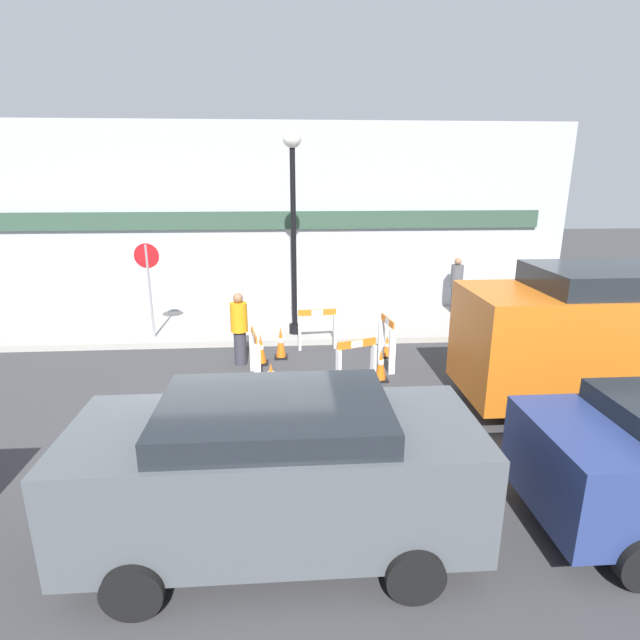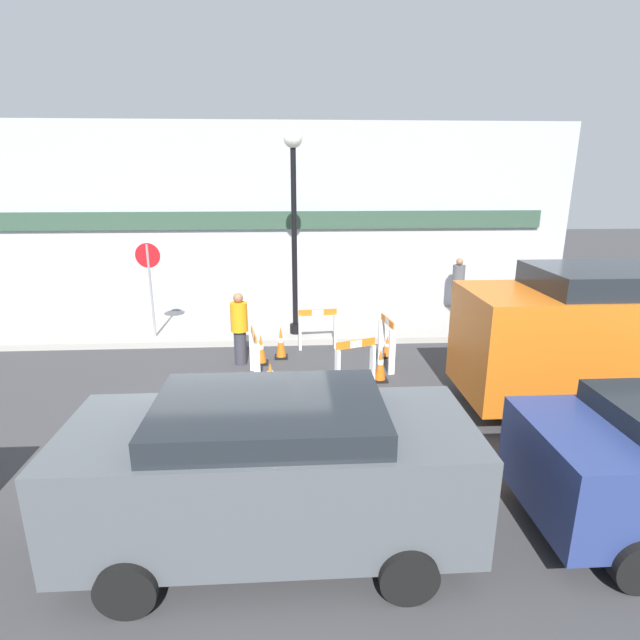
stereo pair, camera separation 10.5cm
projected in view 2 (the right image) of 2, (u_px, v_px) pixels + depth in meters
name	position (u px, v px, depth m)	size (l,w,h in m)	color
ground_plane	(248.00, 440.00, 7.97)	(60.00, 60.00, 0.00)	#38383A
sidewalk_slab	(265.00, 326.00, 13.66)	(18.00, 2.94, 0.15)	#9E9B93
storefront_facade	(265.00, 222.00, 14.39)	(18.00, 0.22, 5.50)	#A3A8B2
streetlamp_post	(294.00, 206.00, 11.92)	(0.44, 0.44, 4.94)	black
stop_sign	(150.00, 275.00, 12.13)	(0.60, 0.06, 2.35)	gray
barricade_0	(387.00, 342.00, 10.75)	(0.24, 0.79, 1.14)	white
barricade_1	(318.00, 327.00, 11.95)	(0.93, 0.21, 0.99)	white
barricade_2	(254.00, 353.00, 10.30)	(0.27, 0.79, 0.99)	white
barricade_3	(355.00, 367.00, 9.36)	(0.79, 0.39, 1.14)	white
traffic_cone_0	(261.00, 350.00, 11.08)	(0.30, 0.30, 0.68)	black
traffic_cone_1	(380.00, 365.00, 10.15)	(0.30, 0.30, 0.71)	black
traffic_cone_2	(387.00, 347.00, 11.51)	(0.30, 0.30, 0.51)	black
traffic_cone_3	(281.00, 343.00, 11.42)	(0.30, 0.30, 0.75)	black
traffic_cone_4	(270.00, 376.00, 9.86)	(0.30, 0.30, 0.52)	black
traffic_cone_5	(306.00, 392.00, 8.99)	(0.30, 0.30, 0.64)	black
person_worker	(239.00, 327.00, 10.92)	(0.47, 0.47, 1.63)	#33333D
person_pedestrian	(458.00, 284.00, 14.49)	(0.36, 0.36, 1.61)	#33333D
parked_car_1	(271.00, 467.00, 5.46)	(4.38, 1.93, 1.80)	#4C5156
work_van	(611.00, 334.00, 8.77)	(5.16, 2.14, 2.56)	#D16619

